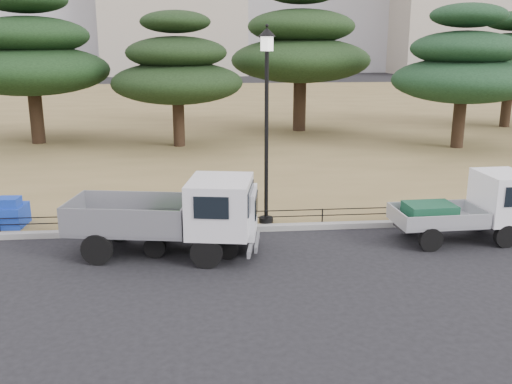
{
  "coord_description": "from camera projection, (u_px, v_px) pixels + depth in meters",
  "views": [
    {
      "loc": [
        -1.44,
        -12.7,
        5.23
      ],
      "look_at": [
        0.0,
        2.0,
        1.3
      ],
      "focal_mm": 40.0,
      "sensor_mm": 36.0,
      "label": 1
    }
  ],
  "objects": [
    {
      "name": "ground",
      "position": [
        264.0,
        265.0,
        13.7
      ],
      "size": [
        220.0,
        220.0,
        0.0
      ],
      "primitive_type": "plane",
      "color": "black"
    },
    {
      "name": "lawn",
      "position": [
        219.0,
        111.0,
        43.11
      ],
      "size": [
        120.0,
        56.0,
        0.15
      ],
      "primitive_type": "cube",
      "color": "olive",
      "rests_on": "ground"
    },
    {
      "name": "curb",
      "position": [
        254.0,
        228.0,
        16.18
      ],
      "size": [
        120.0,
        0.25,
        0.16
      ],
      "primitive_type": "cube",
      "color": "gray",
      "rests_on": "ground"
    },
    {
      "name": "truck_large",
      "position": [
        172.0,
        213.0,
        14.14
      ],
      "size": [
        4.75,
        2.52,
        1.97
      ],
      "rotation": [
        0.0,
        0.0,
        -0.18
      ],
      "color": "black",
      "rests_on": "ground"
    },
    {
      "name": "truck_kei_front",
      "position": [
        206.0,
        220.0,
        14.5
      ],
      "size": [
        3.24,
        1.74,
        1.63
      ],
      "rotation": [
        0.0,
        0.0,
        -0.15
      ],
      "color": "black",
      "rests_on": "ground"
    },
    {
      "name": "truck_kei_rear",
      "position": [
        470.0,
        207.0,
        15.24
      ],
      "size": [
        3.56,
        1.65,
        1.83
      ],
      "rotation": [
        0.0,
        0.0,
        0.04
      ],
      "color": "black",
      "rests_on": "ground"
    },
    {
      "name": "street_lamp",
      "position": [
        267.0,
        94.0,
        15.54
      ],
      "size": [
        0.49,
        0.49,
        5.42
      ],
      "color": "black",
      "rests_on": "lawn"
    },
    {
      "name": "pipe_fence",
      "position": [
        253.0,
        214.0,
        16.23
      ],
      "size": [
        38.0,
        0.04,
        0.4
      ],
      "color": "black",
      "rests_on": "lawn"
    },
    {
      "name": "tarp_pile",
      "position": [
        3.0,
        214.0,
        16.07
      ],
      "size": [
        1.34,
        1.02,
        0.85
      ],
      "rotation": [
        0.0,
        0.0,
        -0.07
      ],
      "color": "#173BB4",
      "rests_on": "lawn"
    },
    {
      "name": "pine_west_near",
      "position": [
        30.0,
        55.0,
        28.08
      ],
      "size": [
        7.64,
        7.64,
        7.64
      ],
      "color": "black",
      "rests_on": "lawn"
    },
    {
      "name": "pine_center_left",
      "position": [
        177.0,
        69.0,
        27.47
      ],
      "size": [
        6.38,
        6.38,
        6.48
      ],
      "color": "black",
      "rests_on": "lawn"
    },
    {
      "name": "pine_center_right",
      "position": [
        301.0,
        45.0,
        32.07
      ],
      "size": [
        7.87,
        7.87,
        8.35
      ],
      "color": "black",
      "rests_on": "lawn"
    },
    {
      "name": "pine_east_near",
      "position": [
        464.0,
        66.0,
        27.04
      ],
      "size": [
        6.72,
        6.72,
        6.79
      ],
      "color": "black",
      "rests_on": "lawn"
    },
    {
      "name": "pine_east_far",
      "position": [
        511.0,
        61.0,
        33.78
      ],
      "size": [
        6.72,
        6.72,
        6.75
      ],
      "color": "black",
      "rests_on": "lawn"
    }
  ]
}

